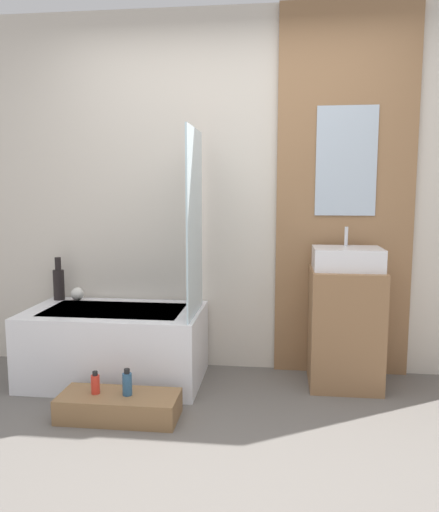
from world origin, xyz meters
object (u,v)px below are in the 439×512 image
wooden_step_bench (119,406)px  bottle_soap_secondary (127,383)px  vase_tall_dark (59,282)px  bottle_soap_primary (95,384)px  bathtub (115,345)px  vase_round_light (78,294)px  sink (347,259)px

wooden_step_bench → bottle_soap_secondary: size_ratio=4.42×
vase_tall_dark → bottle_soap_secondary: bearing=-46.9°
bottle_soap_primary → bottle_soap_secondary: size_ratio=0.85×
bathtub → wooden_step_bench: 0.64m
wooden_step_bench → vase_round_light: size_ratio=7.15×
vase_tall_dark → bottle_soap_secondary: vase_tall_dark is taller
vase_tall_dark → sink: bearing=-4.1°
vase_round_light → sink: bearing=-4.2°
vase_tall_dark → bottle_soap_secondary: (0.78, -0.83, -0.42)m
sink → vase_round_light: bearing=175.8°
wooden_step_bench → sink: sink is taller
bathtub → vase_tall_dark: bearing=153.5°
vase_tall_dark → vase_round_light: (0.15, -0.01, -0.08)m
bottle_soap_primary → bottle_soap_secondary: bearing=0.0°
vase_tall_dark → vase_round_light: bearing=-3.1°
vase_tall_dark → bottle_soap_primary: bearing=-54.9°
sink → vase_round_light: (-1.95, 0.14, -0.32)m
vase_tall_dark → vase_round_light: vase_tall_dark is taller
bottle_soap_primary → vase_round_light: bearing=118.0°
vase_round_light → bottle_soap_secondary: size_ratio=0.62×
vase_tall_dark → bottle_soap_primary: (0.58, -0.83, -0.43)m
wooden_step_bench → vase_tall_dark: 1.24m
bathtub → vase_tall_dark: (-0.51, 0.26, 0.38)m
wooden_step_bench → bottle_soap_secondary: bearing=0.0°
vase_tall_dark → bathtub: bearing=-26.5°
wooden_step_bench → sink: size_ratio=1.56×
bathtub → sink: bearing=3.8°
sink → vase_tall_dark: size_ratio=1.39×
sink → bottle_soap_primary: bearing=-155.8°
bottle_soap_primary → wooden_step_bench: bearing=0.0°
wooden_step_bench → bottle_soap_primary: bottle_soap_primary is taller
bottle_soap_secondary → bottle_soap_primary: bearing=-180.0°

